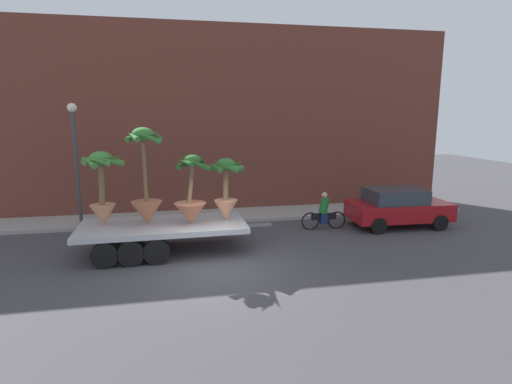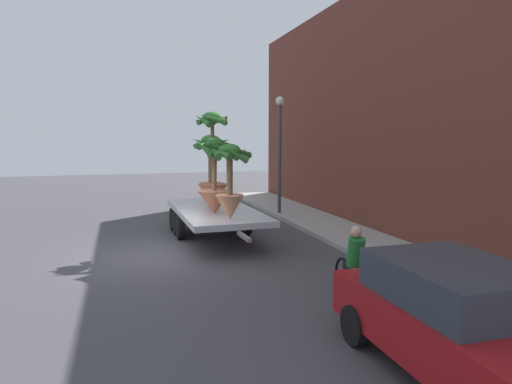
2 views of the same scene
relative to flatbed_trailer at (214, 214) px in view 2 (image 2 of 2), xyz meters
The scene contains 11 objects.
ground_plane 2.74m from the flatbed_trailer, 44.34° to the right, with size 60.00×60.00×0.00m, color #423F44.
sidewalk 4.71m from the flatbed_trailer, 66.12° to the left, with size 24.00×2.20×0.15m, color #A39E99.
building_facade 7.17m from the flatbed_trailer, 72.44° to the left, with size 24.00×1.20×8.55m, color brown.
flatbed_trailer is the anchor object (origin of this frame).
potted_palm_rear 1.58m from the flatbed_trailer, 10.10° to the right, with size 1.21×1.18×2.31m.
potted_palm_middle 1.42m from the flatbed_trailer, behind, with size 1.20×1.26×3.17m.
potted_palm_front 2.21m from the flatbed_trailer, behind, with size 1.42×1.48×2.42m.
potted_palm_extra 2.69m from the flatbed_trailer, ahead, with size 1.28×1.28×2.15m.
cyclist 6.68m from the flatbed_trailer, 13.79° to the left, with size 1.84×0.36×1.54m.
parked_car 9.71m from the flatbed_trailer, ahead, with size 4.06×2.04×1.58m.
street_lamp 5.25m from the flatbed_trailer, 131.70° to the left, with size 0.36×0.36×4.83m.
Camera 2 is at (12.39, -1.09, 3.27)m, focal length 31.02 mm.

